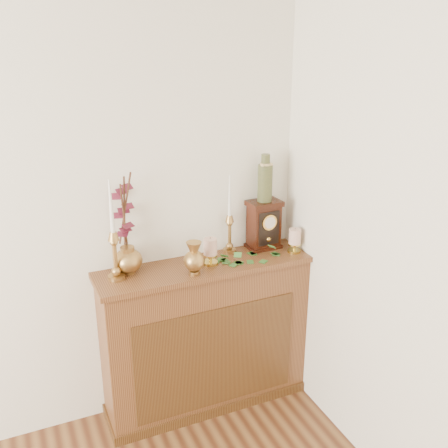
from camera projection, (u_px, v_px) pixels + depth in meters
name	position (u px, v px, depth m)	size (l,w,h in m)	color
console_shelf	(206.00, 340.00, 3.09)	(1.24, 0.34, 0.93)	brown
candlestick_left	(114.00, 248.00, 2.68)	(0.09, 0.09, 0.54)	tan
candlestick_center	(230.00, 228.00, 3.03)	(0.08, 0.08, 0.46)	tan
bud_vase	(194.00, 259.00, 2.77)	(0.11, 0.11, 0.18)	tan
ginger_jar	(124.00, 226.00, 2.76)	(0.23, 0.25, 0.57)	tan
pillar_candle_left	(210.00, 250.00, 2.89)	(0.08, 0.08, 0.16)	gold
pillar_candle_right	(295.00, 239.00, 3.05)	(0.08, 0.08, 0.15)	gold
ivy_garland	(250.00, 258.00, 2.97)	(0.35, 0.18, 0.07)	#356A28
mantel_clock	(264.00, 225.00, 3.09)	(0.20, 0.14, 0.29)	#38150B
ceramic_vase	(265.00, 180.00, 3.00)	(0.09, 0.09, 0.28)	#172F25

